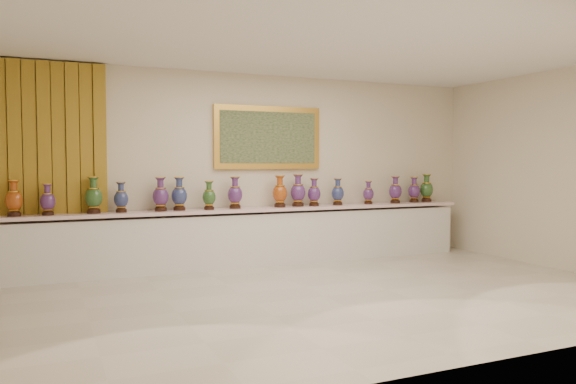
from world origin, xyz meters
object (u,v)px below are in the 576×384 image
vase_2 (94,197)px  vase_0 (14,200)px  vase_1 (48,201)px  counter (258,237)px

vase_2 → vase_0: bearing=-178.8°
vase_2 → vase_1: bearing=-176.4°
vase_0 → counter: bearing=0.4°
vase_0 → vase_1: bearing=-2.3°
vase_0 → vase_2: bearing=1.2°
vase_0 → vase_1: size_ratio=1.13×
vase_1 → vase_2: size_ratio=0.83×
counter → vase_0: size_ratio=15.19×
vase_1 → vase_2: bearing=3.6°
counter → vase_2: (-2.42, -0.01, 0.69)m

